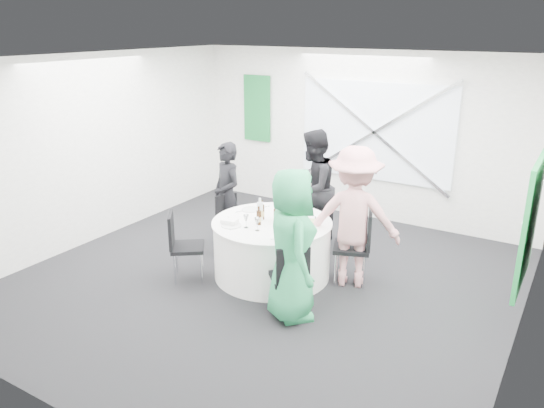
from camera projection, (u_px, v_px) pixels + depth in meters
The scene contains 48 objects.
floor at pixel (264, 281), 6.92m from camera, with size 6.00×6.00×0.00m, color black.
ceiling at pixel (263, 59), 6.02m from camera, with size 6.00×6.00×0.00m, color white.
wall_back at pixel (359, 135), 8.89m from camera, with size 6.00×6.00×0.00m, color silver.
wall_front at pixel (54, 270), 4.04m from camera, with size 6.00×6.00×0.00m, color silver.
wall_left at pixel (95, 149), 7.95m from camera, with size 6.00×6.00×0.00m, color silver.
wall_right at pixel (532, 223), 4.99m from camera, with size 6.00×6.00×0.00m, color silver.
window_panel at pixel (375, 132), 8.68m from camera, with size 2.60×0.03×1.60m, color silver.
window_brace_a at pixel (374, 132), 8.65m from camera, with size 0.05×0.05×3.16m, color silver.
window_brace_b at pixel (374, 132), 8.65m from camera, with size 0.05×0.05×3.16m, color silver.
green_banner at pixel (257, 108), 9.74m from camera, with size 0.55×0.04×1.20m, color #136333.
green_sign at pixel (530, 223), 5.57m from camera, with size 0.05×1.20×1.40m, color #188438.
banquet_table at pixel (272, 249), 6.96m from camera, with size 1.56×1.56×0.76m.
chair_back at pixel (304, 214), 7.87m from camera, with size 0.43×0.44×0.86m.
chair_back_left at pixel (230, 219), 7.75m from camera, with size 0.50×0.49×0.82m.
chair_back_right at pixel (359, 241), 6.70m from camera, with size 0.58×0.58×0.98m.
chair_front_right at pixel (291, 274), 5.94m from camera, with size 0.57×0.57×0.88m.
chair_front_left at pixel (181, 241), 6.80m from camera, with size 0.58×0.58×0.91m.
person_man_back_left at pixel (227, 195), 7.80m from camera, with size 0.57×0.38×1.57m, color black.
person_man_back at pixel (313, 189), 7.80m from camera, with size 0.85×0.47×1.76m, color black.
person_woman_pink at pixel (354, 217), 6.58m from camera, with size 1.16×0.54×1.80m, color pink.
person_woman_green at pixel (292, 245), 5.83m from camera, with size 0.85×0.55×1.74m, color #2A9B5D.
plate_back at pixel (297, 210), 7.25m from camera, with size 0.28×0.28×0.01m.
plate_back_left at pixel (251, 210), 7.25m from camera, with size 0.25×0.25×0.01m.
plate_back_right at pixel (312, 222), 6.77m from camera, with size 0.25×0.25×0.04m.
plate_front_right at pixel (292, 235), 6.37m from camera, with size 0.29×0.29×0.04m.
plate_front_left at pixel (231, 225), 6.69m from camera, with size 0.25×0.25×0.01m.
napkin at pixel (230, 221), 6.72m from camera, with size 0.20×0.13×0.06m, color white.
beer_bottle_a at pixel (262, 212), 6.89m from camera, with size 0.06×0.06×0.26m.
beer_bottle_b at pixel (277, 212), 6.92m from camera, with size 0.06×0.06×0.25m.
beer_bottle_c at pixel (276, 216), 6.74m from camera, with size 0.06×0.06×0.26m.
beer_bottle_d at pixel (259, 218), 6.71m from camera, with size 0.06×0.06×0.24m.
green_water_bottle at pixel (282, 214), 6.77m from camera, with size 0.08×0.08×0.30m.
clear_water_bottle at pixel (260, 212), 6.84m from camera, with size 0.08×0.08×0.31m.
wine_glass_a at pixel (290, 204), 7.11m from camera, with size 0.07×0.07×0.17m.
wine_glass_b at pixel (257, 221), 6.50m from camera, with size 0.07×0.07×0.17m.
wine_glass_c at pixel (246, 218), 6.59m from camera, with size 0.07×0.07×0.17m.
wine_glass_d at pixel (300, 209), 6.93m from camera, with size 0.07×0.07×0.17m.
wine_glass_e at pixel (299, 212), 6.81m from camera, with size 0.07×0.07×0.17m.
fork_a at pixel (315, 227), 6.65m from camera, with size 0.01×0.15×0.01m, color silver.
knife_a at pixel (315, 219), 6.93m from camera, with size 0.01×0.15×0.01m, color silver.
fork_b at pixel (229, 219), 6.92m from camera, with size 0.01×0.15×0.01m, color silver.
knife_b at pixel (230, 228), 6.61m from camera, with size 0.01×0.15×0.01m, color silver.
fork_c at pixel (265, 207), 7.37m from camera, with size 0.01×0.15×0.01m, color silver.
knife_c at pixel (240, 211), 7.20m from camera, with size 0.01×0.15×0.01m, color silver.
fork_d at pixel (276, 238), 6.29m from camera, with size 0.01×0.15×0.01m, color silver.
knife_d at pixel (301, 235), 6.41m from camera, with size 0.01×0.15×0.01m, color silver.
fork_e at pixel (305, 212), 7.18m from camera, with size 0.01×0.15×0.01m, color silver.
knife_e at pixel (284, 207), 7.36m from camera, with size 0.01×0.15×0.01m, color silver.
Camera 1 is at (3.33, -5.26, 3.19)m, focal length 35.00 mm.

